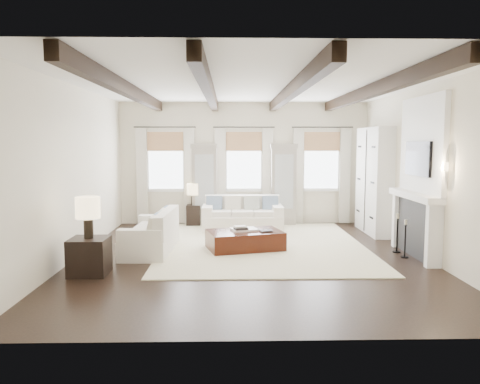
{
  "coord_description": "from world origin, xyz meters",
  "views": [
    {
      "loc": [
        -0.39,
        -8.62,
        2.14
      ],
      "look_at": [
        -0.17,
        0.8,
        1.15
      ],
      "focal_mm": 35.0,
      "sensor_mm": 36.0,
      "label": 1
    }
  ],
  "objects_px": {
    "ottoman": "(245,240)",
    "sofa_left": "(153,235)",
    "sofa_back": "(242,216)",
    "side_table_back": "(194,215)",
    "side_table_front": "(89,256)"
  },
  "relations": [
    {
      "from": "sofa_left",
      "to": "ottoman",
      "type": "xyz_separation_m",
      "value": [
        1.81,
        0.11,
        -0.14
      ]
    },
    {
      "from": "sofa_back",
      "to": "ottoman",
      "type": "height_order",
      "value": "sofa_back"
    },
    {
      "from": "ottoman",
      "to": "side_table_back",
      "type": "xyz_separation_m",
      "value": [
        -1.24,
        2.8,
        0.08
      ]
    },
    {
      "from": "sofa_left",
      "to": "side_table_back",
      "type": "distance_m",
      "value": 2.97
    },
    {
      "from": "sofa_left",
      "to": "ottoman",
      "type": "height_order",
      "value": "sofa_left"
    },
    {
      "from": "ottoman",
      "to": "side_table_back",
      "type": "distance_m",
      "value": 3.07
    },
    {
      "from": "sofa_back",
      "to": "ottoman",
      "type": "distance_m",
      "value": 2.16
    },
    {
      "from": "ottoman",
      "to": "side_table_back",
      "type": "height_order",
      "value": "side_table_back"
    },
    {
      "from": "sofa_back",
      "to": "side_table_back",
      "type": "xyz_separation_m",
      "value": [
        -1.25,
        0.65,
        -0.07
      ]
    },
    {
      "from": "sofa_left",
      "to": "side_table_front",
      "type": "bearing_deg",
      "value": -116.24
    },
    {
      "from": "sofa_back",
      "to": "ottoman",
      "type": "bearing_deg",
      "value": -90.35
    },
    {
      "from": "side_table_front",
      "to": "side_table_back",
      "type": "height_order",
      "value": "side_table_front"
    },
    {
      "from": "ottoman",
      "to": "sofa_left",
      "type": "bearing_deg",
      "value": 169.19
    },
    {
      "from": "sofa_back",
      "to": "side_table_front",
      "type": "relative_size",
      "value": 3.27
    },
    {
      "from": "sofa_back",
      "to": "side_table_back",
      "type": "height_order",
      "value": "sofa_back"
    }
  ]
}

